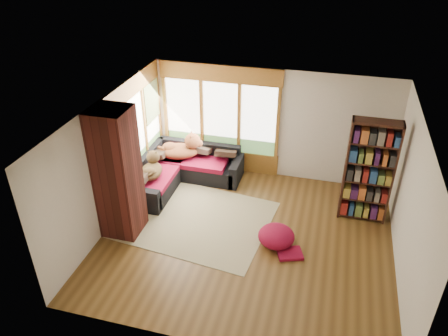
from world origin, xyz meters
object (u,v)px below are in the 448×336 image
at_px(dog_brindle, 151,165).
at_px(sectional_sofa, 180,168).
at_px(brick_chimney, 117,174).
at_px(dog_tan, 182,145).
at_px(area_rug, 192,218).
at_px(pouf, 276,236).
at_px(bookshelf, 369,172).

bearing_deg(dog_brindle, sectional_sofa, -39.95).
distance_m(brick_chimney, dog_tan, 2.35).
xyz_separation_m(area_rug, pouf, (1.80, -0.34, 0.19)).
relative_size(pouf, dog_tan, 0.65).
distance_m(area_rug, bookshelf, 3.65).
distance_m(area_rug, dog_brindle, 1.51).
xyz_separation_m(bookshelf, dog_tan, (-4.11, 0.62, -0.29)).
bearing_deg(brick_chimney, area_rug, 29.43).
height_order(sectional_sofa, dog_tan, dog_tan).
distance_m(bookshelf, dog_tan, 4.16).
relative_size(bookshelf, dog_brindle, 2.66).
relative_size(sectional_sofa, dog_brindle, 2.68).
xyz_separation_m(brick_chimney, area_rug, (1.19, 0.67, -1.29)).
relative_size(brick_chimney, bookshelf, 1.19).
bearing_deg(dog_brindle, dog_tan, -33.53).
bearing_deg(pouf, bookshelf, 39.82).
bearing_deg(area_rug, pouf, -10.67).
distance_m(sectional_sofa, area_rug, 1.59).
height_order(area_rug, dog_tan, dog_tan).
bearing_deg(area_rug, bookshelf, 15.97).
distance_m(sectional_sofa, bookshelf, 4.19).
relative_size(brick_chimney, dog_tan, 2.44).
height_order(pouf, dog_tan, dog_tan).
bearing_deg(area_rug, dog_brindle, 149.28).
relative_size(area_rug, bookshelf, 1.42).
bearing_deg(dog_tan, pouf, -52.33).
distance_m(pouf, dog_brindle, 3.14).
xyz_separation_m(sectional_sofa, dog_brindle, (-0.39, -0.71, 0.44)).
relative_size(sectional_sofa, pouf, 3.17).
bearing_deg(dog_tan, sectional_sofa, -101.58).
relative_size(area_rug, pouf, 4.47).
distance_m(sectional_sofa, pouf, 3.06).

